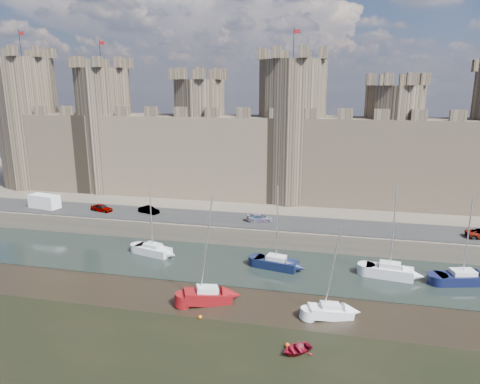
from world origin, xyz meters
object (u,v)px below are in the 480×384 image
(sailboat_0, at_px, (153,249))
(sailboat_5, at_px, (330,311))
(sailboat_2, at_px, (390,271))
(car_0, at_px, (102,208))
(sailboat_4, at_px, (207,296))
(car_2, at_px, (260,218))
(sailboat_1, at_px, (276,263))
(sailboat_3, at_px, (462,277))
(van, at_px, (44,202))
(car_1, at_px, (149,210))

(sailboat_0, distance_m, sailboat_5, 25.25)
(sailboat_2, relative_size, sailboat_5, 1.23)
(car_0, bearing_deg, sailboat_5, -105.38)
(car_0, xyz_separation_m, sailboat_4, (22.91, -19.70, -2.31))
(car_0, relative_size, car_2, 0.97)
(sailboat_0, distance_m, sailboat_1, 16.29)
(car_2, xyz_separation_m, sailboat_3, (24.50, -9.77, -2.27))
(sailboat_4, height_order, sailboat_5, sailboat_4)
(sailboat_0, bearing_deg, van, 173.41)
(car_1, distance_m, sailboat_5, 34.40)
(van, bearing_deg, sailboat_3, 1.51)
(car_0, bearing_deg, van, 105.24)
(van, xyz_separation_m, sailboat_2, (51.41, -9.34, -2.72))
(car_1, height_order, sailboat_0, sailboat_0)
(car_1, distance_m, sailboat_3, 42.97)
(sailboat_2, height_order, sailboat_5, sailboat_2)
(sailboat_0, height_order, sailboat_5, sailboat_0)
(sailboat_1, bearing_deg, car_0, 172.35)
(car_2, xyz_separation_m, sailboat_1, (3.80, -10.21, -2.24))
(car_2, height_order, sailboat_3, sailboat_3)
(sailboat_2, distance_m, sailboat_3, 7.71)
(car_0, bearing_deg, sailboat_4, -116.52)
(sailboat_3, bearing_deg, car_0, 154.98)
(car_0, relative_size, van, 0.72)
(car_2, bearing_deg, sailboat_5, -168.59)
(car_1, bearing_deg, van, 111.67)
(sailboat_2, xyz_separation_m, sailboat_4, (-18.63, -10.17, -0.06))
(sailboat_2, height_order, sailboat_4, sailboat_4)
(car_2, relative_size, sailboat_1, 0.37)
(van, relative_size, sailboat_0, 0.54)
(van, distance_m, sailboat_4, 38.25)
(sailboat_2, bearing_deg, sailboat_0, -173.01)
(sailboat_3, bearing_deg, sailboat_0, 165.12)
(car_2, height_order, sailboat_4, sailboat_4)
(sailboat_4, bearing_deg, sailboat_2, 3.69)
(car_0, xyz_separation_m, van, (-9.87, -0.19, 0.48))
(car_2, relative_size, sailboat_5, 0.41)
(car_0, bearing_deg, sailboat_3, -86.68)
(sailboat_0, relative_size, sailboat_2, 0.83)
(car_1, distance_m, van, 17.44)
(sailboat_1, distance_m, sailboat_2, 12.99)
(sailboat_4, distance_m, sailboat_5, 12.15)
(sailboat_5, bearing_deg, sailboat_2, 39.97)
(car_0, relative_size, sailboat_5, 0.40)
(car_2, bearing_deg, sailboat_3, -127.35)
(sailboat_1, xyz_separation_m, sailboat_3, (20.70, 0.44, -0.03))
(sailboat_0, bearing_deg, sailboat_5, -10.51)
(car_0, height_order, sailboat_2, sailboat_2)
(car_1, distance_m, sailboat_4, 25.58)
(car_1, relative_size, sailboat_0, 0.37)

